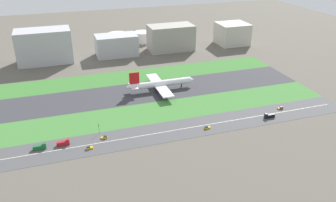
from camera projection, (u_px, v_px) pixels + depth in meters
ground_plane at (152, 91)px, 313.27m from camera, size 800.00×800.00×0.00m
runway at (152, 91)px, 313.25m from camera, size 280.00×46.00×0.10m
grass_median_north at (141, 75)px, 348.33m from camera, size 280.00×36.00×0.10m
grass_median_south at (165, 111)px, 278.16m from camera, size 280.00×36.00×0.10m
highway at (179, 130)px, 250.78m from camera, size 280.00×28.00×0.10m
highway_centerline at (179, 129)px, 250.75m from camera, size 266.00×0.50×0.01m
airliner at (160, 84)px, 312.77m from camera, size 65.00×56.00×19.70m
car_3 at (207, 127)px, 251.87m from camera, size 4.40×1.80×2.00m
car_0 at (104, 137)px, 239.53m from camera, size 4.40×1.80×2.00m
truck_0 at (269, 116)px, 266.45m from camera, size 8.40×2.50×4.00m
truck_1 at (40, 147)px, 227.15m from camera, size 8.40×2.50×4.00m
car_1 at (89, 148)px, 227.70m from camera, size 4.40×1.80×2.00m
truck_2 at (63, 143)px, 231.42m from camera, size 8.40×2.50×4.00m
car_2 at (281, 108)px, 280.25m from camera, size 4.40×1.80×2.00m
traffic_light at (99, 128)px, 244.24m from camera, size 0.36×0.50×7.20m
terminal_building at (44, 46)px, 377.37m from camera, size 58.27×31.15×36.80m
hangar_building at (117, 45)px, 402.70m from camera, size 47.51×28.39×24.24m
office_tower at (171, 38)px, 420.38m from camera, size 54.32×29.46×30.72m
cargo_warehouse at (232, 34)px, 444.99m from camera, size 37.72×34.20×26.97m
fuel_tank_west at (118, 39)px, 446.01m from camera, size 25.42×25.42×14.60m
fuel_tank_centre at (143, 37)px, 455.83m from camera, size 23.68×23.68×13.68m
fuel_tank_east at (168, 34)px, 465.41m from camera, size 19.12×19.12×15.25m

